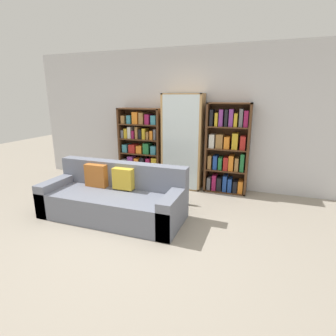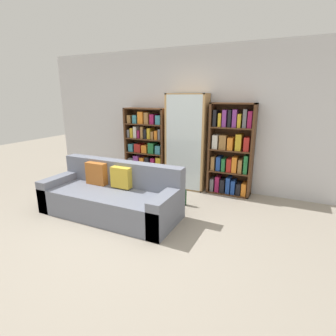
{
  "view_description": "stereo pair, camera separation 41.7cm",
  "coord_description": "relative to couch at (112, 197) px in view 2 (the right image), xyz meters",
  "views": [
    {
      "loc": [
        1.51,
        -2.73,
        1.8
      ],
      "look_at": [
        0.06,
        1.3,
        0.62
      ],
      "focal_mm": 28.0,
      "sensor_mm": 36.0,
      "label": 1
    },
    {
      "loc": [
        1.89,
        -2.57,
        1.8
      ],
      "look_at": [
        0.06,
        1.3,
        0.62
      ],
      "focal_mm": 28.0,
      "sensor_mm": 36.0,
      "label": 2
    }
  ],
  "objects": [
    {
      "name": "bookshelf_left",
      "position": [
        -0.32,
        1.68,
        0.47
      ],
      "size": [
        0.92,
        0.32,
        1.56
      ],
      "color": "#4C2D19",
      "rests_on": "ground"
    },
    {
      "name": "wine_bottle",
      "position": [
        0.91,
        0.79,
        -0.14
      ],
      "size": [
        0.07,
        0.07,
        0.35
      ],
      "color": "#143819",
      "rests_on": "ground"
    },
    {
      "name": "ground_plane",
      "position": [
        0.54,
        -0.5,
        -0.28
      ],
      "size": [
        16.0,
        16.0,
        0.0
      ],
      "primitive_type": "plane",
      "color": "gray"
    },
    {
      "name": "couch",
      "position": [
        0.0,
        0.0,
        0.0
      ],
      "size": [
        2.16,
        0.87,
        0.8
      ],
      "color": "slate",
      "rests_on": "ground"
    },
    {
      "name": "wall_back",
      "position": [
        0.54,
        1.89,
        1.07
      ],
      "size": [
        6.73,
        0.06,
        2.7
      ],
      "color": "silver",
      "rests_on": "ground"
    },
    {
      "name": "bookshelf_right",
      "position": [
        1.46,
        1.68,
        0.53
      ],
      "size": [
        0.8,
        0.32,
        1.68
      ],
      "color": "#4C2D19",
      "rests_on": "ground"
    },
    {
      "name": "display_cabinet",
      "position": [
        0.59,
        1.67,
        0.63
      ],
      "size": [
        0.79,
        0.36,
        1.85
      ],
      "color": "tan",
      "rests_on": "ground"
    }
  ]
}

